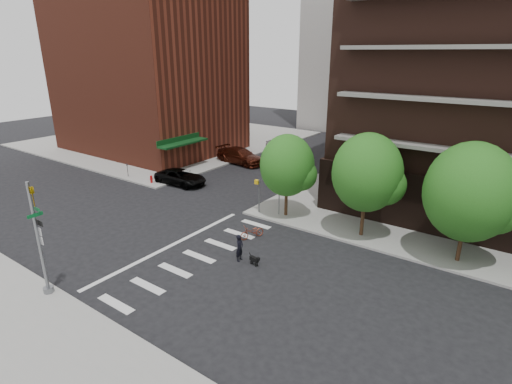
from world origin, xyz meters
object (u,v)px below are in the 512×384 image
at_px(parked_car_black, 181,177).
at_px(dog_walker, 240,248).
at_px(traffic_signal, 41,248).
at_px(scooter, 252,232).
at_px(parked_car_silver, 283,144).
at_px(fire_hydrant, 151,179).
at_px(parked_car_maroon, 240,156).

xyz_separation_m(parked_car_black, dog_walker, (13.50, -8.28, 0.13)).
xyz_separation_m(traffic_signal, scooter, (4.60, 11.47, -2.23)).
distance_m(parked_car_silver, dog_walker, 29.25).
bearing_deg(dog_walker, parked_car_black, 48.16).
bearing_deg(fire_hydrant, scooter, -14.65).
bearing_deg(fire_hydrant, parked_car_silver, 82.56).
bearing_deg(traffic_signal, parked_car_maroon, 106.50).
distance_m(fire_hydrant, dog_walker, 17.16).
bearing_deg(traffic_signal, dog_walker, 56.15).
bearing_deg(parked_car_black, traffic_signal, -159.42).
distance_m(traffic_signal, parked_car_maroon, 27.28).
xyz_separation_m(traffic_signal, parked_car_black, (-7.73, 16.89, -1.99)).
height_order(fire_hydrant, parked_car_black, parked_car_black).
relative_size(traffic_signal, scooter, 3.34).
xyz_separation_m(parked_car_maroon, scooter, (12.33, -14.63, -0.40)).
relative_size(fire_hydrant, parked_car_black, 0.14).
bearing_deg(parked_car_maroon, dog_walker, -136.56).
bearing_deg(dog_walker, traffic_signal, 135.83).
bearing_deg(traffic_signal, parked_car_silver, 102.21).
distance_m(fire_hydrant, parked_car_silver, 19.54).
relative_size(fire_hydrant, parked_car_maroon, 0.12).
bearing_deg(fire_hydrant, traffic_signal, -56.74).
relative_size(parked_car_silver, scooter, 2.38).
xyz_separation_m(fire_hydrant, parked_car_maroon, (2.30, 10.80, 0.32)).
bearing_deg(scooter, fire_hydrant, -171.57).
bearing_deg(traffic_signal, parked_car_black, 114.60).
height_order(parked_car_maroon, dog_walker, parked_car_maroon).
relative_size(fire_hydrant, scooter, 0.41).
height_order(traffic_signal, parked_car_black, traffic_signal).
relative_size(parked_car_black, parked_car_silver, 1.20).
bearing_deg(fire_hydrant, parked_car_maroon, 77.98).
bearing_deg(fire_hydrant, parked_car_black, 34.67).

